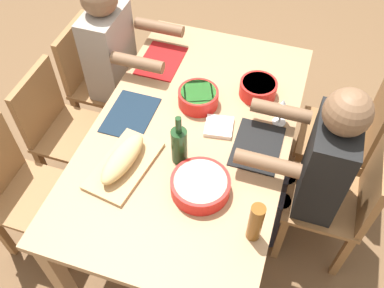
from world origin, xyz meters
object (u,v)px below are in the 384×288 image
serving_bowl_pasta (200,185)px  serving_bowl_salad (258,88)px  dining_table (192,141)px  chair_far_right (95,77)px  diner_near_center (316,166)px  bread_loaf (123,158)px  chair_far_center (61,126)px  beer_bottle (255,223)px  napkin_stack (219,127)px  chair_far_left (18,188)px  serving_bowl_greens (198,97)px  wine_glass (282,107)px  chair_near_right (350,135)px  wine_bottle (180,145)px  chair_near_center (342,200)px  diner_far_right (116,57)px  cutting_board (124,165)px

serving_bowl_pasta → serving_bowl_salad: (0.69, -0.11, 0.00)m
dining_table → chair_far_right: 0.96m
diner_near_center → bread_loaf: (-0.32, 0.87, 0.11)m
chair_far_center → chair_far_right: (0.46, 0.00, 0.00)m
beer_bottle → napkin_stack: bearing=29.1°
chair_far_left → serving_bowl_greens: size_ratio=3.96×
serving_bowl_salad → wine_glass: bearing=-138.0°
chair_near_right → wine_bottle: wine_bottle is taller
chair_near_center → wine_glass: 0.59m
serving_bowl_salad → dining_table: bearing=144.1°
serving_bowl_greens → diner_near_center: bearing=-106.0°
diner_near_center → napkin_stack: 0.52m
serving_bowl_greens → beer_bottle: beer_bottle is taller
serving_bowl_salad → wine_glass: wine_glass is taller
chair_far_center → diner_far_right: 0.54m
serving_bowl_greens → wine_bottle: 0.39m
dining_table → chair_far_left: (-0.46, 0.82, -0.17)m
diner_far_right → beer_bottle: size_ratio=5.45×
chair_far_left → chair_near_right: bearing=-60.8°
chair_far_right → bread_loaf: (-0.78, -0.59, 0.32)m
chair_far_center → serving_bowl_greens: (0.19, -0.79, 0.31)m
beer_bottle → chair_near_right: bearing=-22.9°
diner_near_center → chair_far_center: size_ratio=1.41×
chair_near_center → chair_far_right: 1.71m
diner_far_right → wine_glass: bearing=-104.4°
chair_near_center → diner_near_center: bearing=90.0°
chair_near_center → napkin_stack: (0.06, 0.69, 0.27)m
chair_far_right → diner_far_right: diner_far_right is taller
chair_near_right → beer_bottle: size_ratio=3.86×
dining_table → chair_far_right: size_ratio=1.97×
chair_far_right → wine_glass: size_ratio=5.12×
serving_bowl_greens → cutting_board: 0.55m
chair_near_right → diner_far_right: (0.00, 1.46, 0.21)m
chair_near_right → wine_bottle: 1.11m
napkin_stack → serving_bowl_pasta: bearing=-176.9°
chair_far_right → wine_bottle: bearing=-128.4°
diner_far_right → wine_bottle: bearing=-135.5°
chair_far_right → serving_bowl_greens: (-0.27, -0.79, 0.31)m
wine_bottle → wine_glass: bearing=-46.9°
chair_near_right → bread_loaf: same height
chair_far_center → chair_near_center: bearing=-90.0°
dining_table → beer_bottle: bearing=-138.5°
chair_far_left → wine_bottle: wine_bottle is taller
diner_near_center → chair_near_right: (0.46, -0.18, -0.21)m
chair_far_right → wine_glass: (-0.27, -1.23, 0.37)m
bread_loaf → wine_bottle: wine_bottle is taller
chair_far_left → chair_far_center: bearing=0.0°
diner_far_right → serving_bowl_pasta: 1.12m
chair_near_center → chair_near_right: bearing=0.0°
chair_far_center → wine_glass: (0.19, -1.23, 0.37)m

